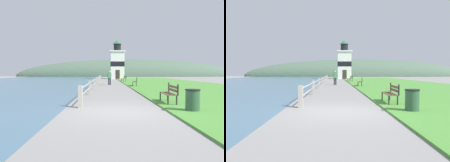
% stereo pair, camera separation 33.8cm
% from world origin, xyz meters
% --- Properties ---
extents(ground_plane, '(160.00, 160.00, 0.00)m').
position_xyz_m(ground_plane, '(0.00, 0.00, 0.00)').
color(ground_plane, gray).
extents(grass_verge, '(12.00, 58.43, 0.06)m').
position_xyz_m(grass_verge, '(7.71, 19.48, 0.03)').
color(grass_verge, '#4C8E38').
rests_on(grass_verge, ground_plane).
extents(seawall_railing, '(0.18, 32.29, 0.92)m').
position_xyz_m(seawall_railing, '(-1.61, 17.06, 0.54)').
color(seawall_railing, '#A8A399').
rests_on(seawall_railing, ground_plane).
extents(park_bench_near, '(0.53, 1.64, 0.94)m').
position_xyz_m(park_bench_near, '(2.41, 2.10, 0.54)').
color(park_bench_near, brown).
rests_on(park_bench_near, ground_plane).
extents(park_bench_midway, '(0.69, 1.73, 0.94)m').
position_xyz_m(park_bench_midway, '(2.49, 14.64, 0.54)').
color(park_bench_midway, brown).
rests_on(park_bench_midway, ground_plane).
extents(park_bench_far, '(0.69, 1.87, 0.94)m').
position_xyz_m(park_bench_far, '(2.33, 26.70, 0.54)').
color(park_bench_far, brown).
rests_on(park_bench_far, ground_plane).
extents(lighthouse, '(3.42, 3.42, 8.58)m').
position_xyz_m(lighthouse, '(1.96, 40.76, 3.61)').
color(lighthouse, white).
rests_on(lighthouse, ground_plane).
extents(person_strolling, '(0.44, 0.29, 1.64)m').
position_xyz_m(person_strolling, '(-0.16, 17.24, 0.89)').
color(person_strolling, '#28282D').
rests_on(person_strolling, ground_plane).
extents(trash_bin, '(0.54, 0.54, 0.84)m').
position_xyz_m(trash_bin, '(2.60, -0.08, 0.42)').
color(trash_bin, '#2D5138').
rests_on(trash_bin, ground_plane).
extents(distant_hillside, '(80.00, 16.00, 12.00)m').
position_xyz_m(distant_hillside, '(8.00, 68.96, 0.00)').
color(distant_hillside, '#4C6651').
rests_on(distant_hillside, ground_plane).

